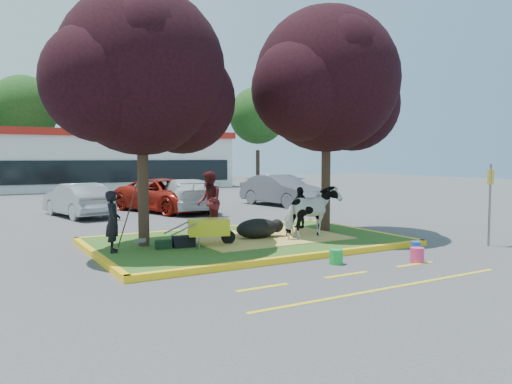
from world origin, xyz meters
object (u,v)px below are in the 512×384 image
calf (257,228)px  bucket_pink (417,255)px  car_silver (78,200)px  sign_post (490,196)px  handler (113,221)px  wheelbarrow (209,227)px  bucket_green (336,257)px  cow (312,212)px  bucket_blue (416,247)px

calf → bucket_pink: 4.46m
car_silver → sign_post: bearing=112.7°
handler → sign_post: bearing=-98.9°
bucket_pink → wheelbarrow: bearing=135.3°
handler → bucket_green: (4.18, -3.20, -0.72)m
calf → bucket_green: bearing=-106.9°
bucket_green → car_silver: car_silver is taller
handler → wheelbarrow: handler is taller
calf → sign_post: 6.40m
calf → car_silver: 9.60m
cow → bucket_blue: (1.52, -2.38, -0.75)m
handler → car_silver: size_ratio=0.35×
calf → sign_post: bearing=-53.6°
bucket_blue → car_silver: car_silver is taller
wheelbarrow → bucket_green: bearing=-38.1°
handler → calf: bearing=-77.9°
cow → car_silver: size_ratio=0.42×
calf → bucket_pink: calf is taller
bucket_green → car_silver: bearing=105.1°
bucket_pink → bucket_blue: bucket_pink is taller
bucket_pink → handler: bearing=146.2°
bucket_green → bucket_pink: (1.75, -0.78, 0.00)m
wheelbarrow → bucket_green: wheelbarrow is taller
cow → bucket_blue: bearing=-157.8°
cow → bucket_green: bearing=144.3°
wheelbarrow → sign_post: size_ratio=0.82×
bucket_green → bucket_pink: 1.91m
sign_post → car_silver: 15.13m
bucket_pink → bucket_blue: size_ratio=1.30×
cow → bucket_green: 2.86m
cow → sign_post: size_ratio=0.78×
bucket_pink → bucket_blue: (0.96, 0.90, -0.04)m
calf → bucket_green: size_ratio=3.82×
wheelbarrow → bucket_pink: bearing=-26.4°
cow → car_silver: (-4.49, 9.80, -0.20)m
calf → cow: bearing=-48.5°
calf → car_silver: (-3.14, 9.07, 0.26)m
wheelbarrow → bucket_blue: size_ratio=7.02×
bucket_pink → car_silver: 14.03m
bucket_blue → bucket_pink: bearing=-136.8°
cow → calf: bearing=51.1°
wheelbarrow → bucket_pink: wheelbarrow is taller
cow → sign_post: 4.82m
calf → wheelbarrow: 1.75m
handler → bucket_pink: handler is taller
bucket_blue → car_silver: bearing=116.3°
bucket_pink → car_silver: bearing=111.2°
sign_post → car_silver: bearing=116.5°
bucket_blue → wheelbarrow: bearing=149.6°
calf → bucket_pink: bearing=-84.4°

